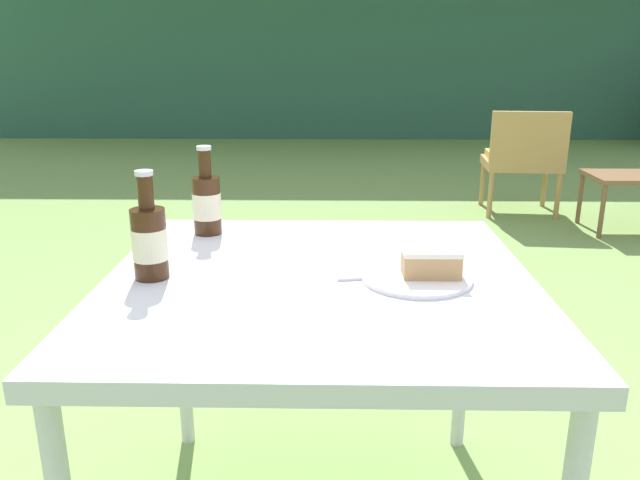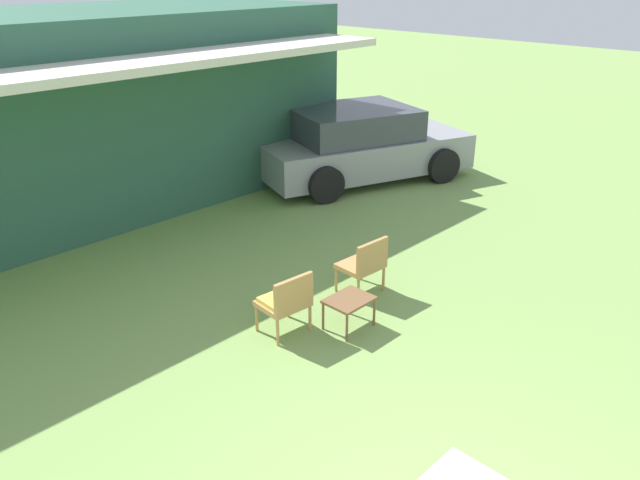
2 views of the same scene
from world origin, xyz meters
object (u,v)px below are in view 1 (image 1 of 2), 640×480
Objects in this scene: wicker_chair_cushioned at (523,156)px; cake_on_plate at (423,270)px; patio_table at (319,302)px; cola_bottle_near at (207,202)px; garden_side_table at (630,181)px; cola_bottle_far at (149,240)px.

cake_on_plate is (-1.18, -3.24, 0.29)m from wicker_chair_cushioned.
patio_table is 3.90× the size of cake_on_plate.
patio_table is 3.96× the size of cola_bottle_near.
cola_bottle_near is (-0.30, 0.32, 0.14)m from patio_table.
garden_side_table is at bearing 47.40° from cola_bottle_near.
cola_bottle_near is (-0.52, 0.33, 0.06)m from cake_on_plate.
cake_on_plate reaches higher than garden_side_table.
wicker_chair_cushioned is 3.46m from cake_on_plate.
cola_bottle_near is at bearing 147.17° from cake_on_plate.
patio_table is 0.38m from cola_bottle_far.
garden_side_table is at bearing 147.94° from wicker_chair_cushioned.
wicker_chair_cushioned is 0.83× the size of patio_table.
cola_bottle_far is at bearing -129.72° from garden_side_table.
wicker_chair_cushioned is 3.52m from patio_table.
patio_table is (-1.40, -3.23, 0.21)m from wicker_chair_cushioned.
cola_bottle_near is at bearing 133.14° from patio_table.
cola_bottle_far reaches higher than garden_side_table.
wicker_chair_cushioned is at bearing 66.55° from patio_table.
cola_bottle_far is (-0.06, -0.33, 0.00)m from cola_bottle_near.
garden_side_table is at bearing 54.69° from patio_table.
cola_bottle_near is at bearing 80.51° from cola_bottle_far.
wicker_chair_cushioned is at bearing 59.73° from cola_bottle_near.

